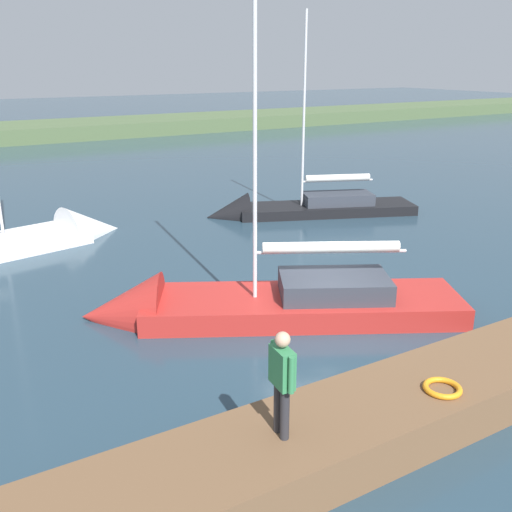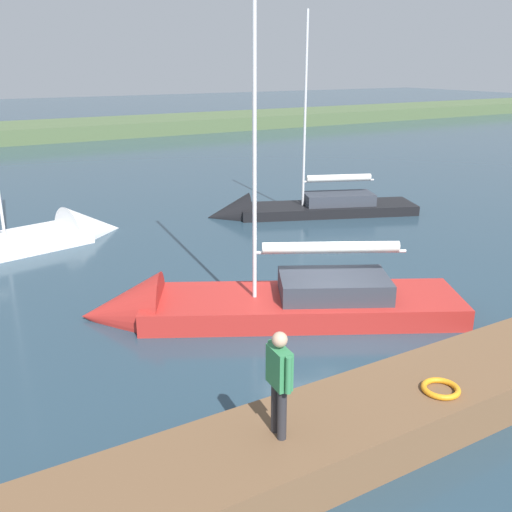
{
  "view_description": "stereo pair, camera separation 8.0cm",
  "coord_description": "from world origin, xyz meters",
  "px_view_note": "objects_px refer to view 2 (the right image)",
  "views": [
    {
      "loc": [
        8.4,
        10.74,
        6.12
      ],
      "look_at": [
        0.72,
        -2.23,
        1.05
      ],
      "focal_mm": 40.68,
      "sensor_mm": 36.0,
      "label": 1
    },
    {
      "loc": [
        8.34,
        10.78,
        6.12
      ],
      "look_at": [
        0.72,
        -2.23,
        1.05
      ],
      "focal_mm": 40.68,
      "sensor_mm": 36.0,
      "label": 2
    }
  ],
  "objects_px": {
    "sailboat_far_left": "(244,310)",
    "sailboat_outer_mooring": "(25,245)",
    "sailboat_near_dock": "(296,212)",
    "life_ring_buoy": "(441,389)",
    "person_on_dock": "(279,377)"
  },
  "relations": [
    {
      "from": "sailboat_near_dock",
      "to": "sailboat_outer_mooring",
      "type": "bearing_deg",
      "value": 16.37
    },
    {
      "from": "sailboat_outer_mooring",
      "to": "person_on_dock",
      "type": "height_order",
      "value": "sailboat_outer_mooring"
    },
    {
      "from": "sailboat_near_dock",
      "to": "sailboat_outer_mooring",
      "type": "relative_size",
      "value": 0.96
    },
    {
      "from": "life_ring_buoy",
      "to": "sailboat_outer_mooring",
      "type": "relative_size",
      "value": 0.07
    },
    {
      "from": "sailboat_far_left",
      "to": "sailboat_outer_mooring",
      "type": "bearing_deg",
      "value": -39.17
    },
    {
      "from": "sailboat_far_left",
      "to": "sailboat_near_dock",
      "type": "bearing_deg",
      "value": -103.19
    },
    {
      "from": "sailboat_near_dock",
      "to": "life_ring_buoy",
      "type": "bearing_deg",
      "value": 87.08
    },
    {
      "from": "sailboat_outer_mooring",
      "to": "sailboat_far_left",
      "type": "height_order",
      "value": "sailboat_far_left"
    },
    {
      "from": "life_ring_buoy",
      "to": "sailboat_near_dock",
      "type": "bearing_deg",
      "value": -114.75
    },
    {
      "from": "sailboat_near_dock",
      "to": "sailboat_outer_mooring",
      "type": "xyz_separation_m",
      "value": [
        10.64,
        -1.02,
        -0.05
      ]
    },
    {
      "from": "sailboat_outer_mooring",
      "to": "sailboat_far_left",
      "type": "distance_m",
      "value": 9.65
    },
    {
      "from": "life_ring_buoy",
      "to": "sailboat_near_dock",
      "type": "height_order",
      "value": "sailboat_near_dock"
    },
    {
      "from": "person_on_dock",
      "to": "life_ring_buoy",
      "type": "bearing_deg",
      "value": -1.82
    },
    {
      "from": "life_ring_buoy",
      "to": "sailboat_outer_mooring",
      "type": "xyz_separation_m",
      "value": [
        4.32,
        -14.73,
        -0.77
      ]
    },
    {
      "from": "life_ring_buoy",
      "to": "person_on_dock",
      "type": "relative_size",
      "value": 0.39
    }
  ]
}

